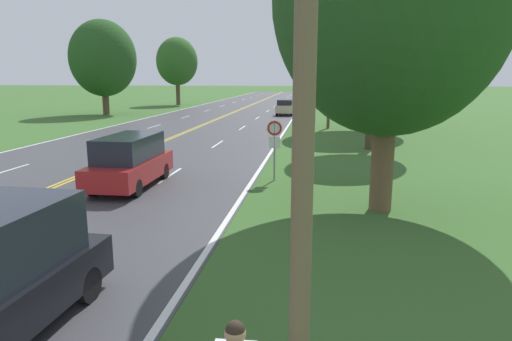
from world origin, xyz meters
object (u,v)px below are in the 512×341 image
object	(u,v)px
tree_behind_sign	(375,29)
car_champagne_suv_mid_near	(286,107)
tree_far_back	(177,62)
car_red_van_approaching	(130,161)
traffic_sign	(274,136)
tree_left_verge	(368,28)
tree_right_cluster	(103,58)

from	to	relation	value
tree_behind_sign	car_champagne_suv_mid_near	bearing A→B (deg)	105.81
tree_far_back	car_champagne_suv_mid_near	world-z (taller)	tree_far_back
car_champagne_suv_mid_near	car_red_van_approaching	bearing A→B (deg)	-3.64
tree_far_back	car_red_van_approaching	bearing A→B (deg)	-74.65
tree_far_back	car_red_van_approaching	size ratio (longest dim) A/B	2.04
car_red_van_approaching	traffic_sign	bearing A→B (deg)	107.93
traffic_sign	tree_left_verge	bearing A→B (deg)	74.68
tree_right_cluster	tree_far_back	bearing A→B (deg)	81.77
tree_behind_sign	car_champagne_suv_mid_near	xyz separation A→B (m)	(-6.36, 22.47, -5.63)
tree_left_verge	tree_right_cluster	bearing A→B (deg)	157.98
tree_behind_sign	tree_far_back	size ratio (longest dim) A/B	1.01
car_red_van_approaching	car_champagne_suv_mid_near	xyz separation A→B (m)	(3.34, 32.85, -0.10)
tree_right_cluster	car_champagne_suv_mid_near	world-z (taller)	tree_right_cluster
tree_right_cluster	traffic_sign	bearing A→B (deg)	-54.31
tree_right_cluster	tree_far_back	size ratio (longest dim) A/B	1.04
tree_behind_sign	car_red_van_approaching	world-z (taller)	tree_behind_sign
tree_left_verge	car_red_van_approaching	world-z (taller)	tree_left_verge
tree_behind_sign	tree_right_cluster	bearing A→B (deg)	141.18
tree_right_cluster	car_red_van_approaching	world-z (taller)	tree_right_cluster
tree_right_cluster	car_champagne_suv_mid_near	xyz separation A→B (m)	(19.17, 1.92, -5.00)
tree_behind_sign	tree_right_cluster	xyz separation A→B (m)	(-25.53, 20.55, -0.63)
tree_behind_sign	car_red_van_approaching	xyz separation A→B (m)	(-9.70, -10.39, -5.53)
car_red_van_approaching	tree_far_back	bearing A→B (deg)	-165.00
traffic_sign	car_champagne_suv_mid_near	world-z (taller)	traffic_sign
tree_right_cluster	car_champagne_suv_mid_near	bearing A→B (deg)	5.72
traffic_sign	tree_left_verge	size ratio (longest dim) A/B	0.20
traffic_sign	car_champagne_suv_mid_near	distance (m)	31.21
car_red_van_approaching	tree_behind_sign	bearing A→B (deg)	136.60
tree_left_verge	tree_far_back	bearing A→B (deg)	130.02
tree_far_back	tree_behind_sign	bearing A→B (deg)	-58.86
car_red_van_approaching	car_champagne_suv_mid_near	bearing A→B (deg)	173.85
tree_left_verge	tree_behind_sign	xyz separation A→B (m)	(-0.57, -9.99, -1.01)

